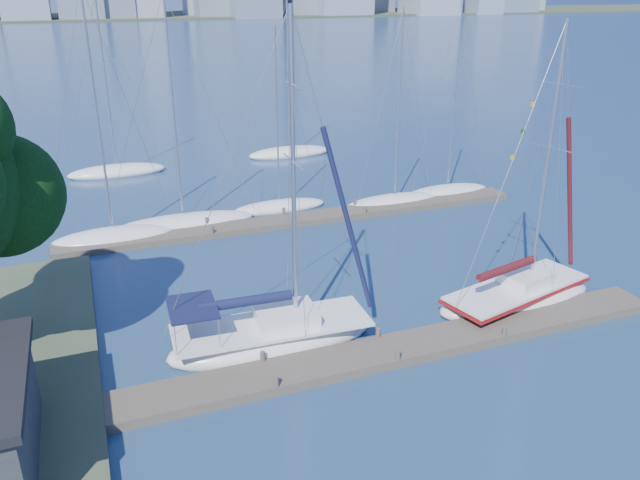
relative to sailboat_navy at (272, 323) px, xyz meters
name	(u,v)px	position (x,y,z in m)	size (l,w,h in m)	color
ground	(387,356)	(4.14, -2.43, -1.07)	(700.00, 700.00, 0.00)	navy
near_dock	(387,352)	(4.14, -2.43, -0.87)	(26.00, 2.00, 0.40)	brown
far_dock	(303,219)	(6.14, 13.57, -0.89)	(30.00, 1.80, 0.36)	brown
far_shore	(90,17)	(4.14, 317.57, -1.07)	(800.00, 100.00, 1.50)	#38472D
sailboat_navy	(272,323)	(0.00, 0.00, 0.00)	(8.93, 3.27, 14.07)	white
sailboat_maroon	(518,284)	(11.86, -0.57, -0.01)	(8.57, 4.53, 13.35)	white
bg_boat_0	(114,237)	(-5.38, 14.42, -0.77)	(7.22, 2.88, 14.56)	white
bg_boat_1	(184,223)	(-1.14, 15.33, -0.80)	(9.26, 4.91, 14.13)	white
bg_boat_2	(279,206)	(5.44, 16.28, -0.84)	(6.70, 3.56, 12.09)	white
bg_boat_3	(394,201)	(13.22, 14.56, -0.82)	(7.32, 4.22, 13.13)	white
bg_boat_4	(447,191)	(17.73, 15.02, -0.80)	(6.82, 3.27, 14.10)	white
bg_boat_6	(117,171)	(-4.13, 29.00, -0.78)	(7.91, 5.21, 13.77)	white
bg_boat_7	(290,152)	(10.65, 29.79, -0.79)	(7.81, 4.00, 13.41)	white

